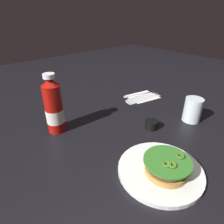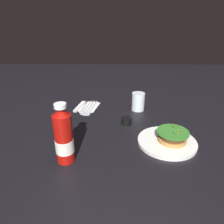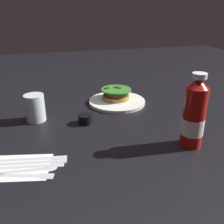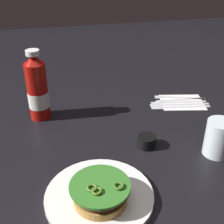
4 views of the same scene
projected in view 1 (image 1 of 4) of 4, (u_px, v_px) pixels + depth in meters
The scene contains 12 objects.
ground_plane at pixel (149, 137), 0.72m from camera, with size 3.00×3.00×0.00m, color black.
dinner_plate at pixel (160, 170), 0.57m from camera, with size 0.25×0.25×0.01m, color white.
burger_sandwich at pixel (167, 166), 0.54m from camera, with size 0.13×0.13×0.05m.
ketchup_bottle at pixel (54, 108), 0.72m from camera, with size 0.07×0.07×0.23m.
water_glass at pixel (193, 110), 0.81m from camera, with size 0.07×0.07×0.10m, color silver.
condiment_cup at pixel (152, 124), 0.77m from camera, with size 0.05×0.05×0.03m, color black.
napkin at pixel (143, 97), 1.05m from camera, with size 0.15×0.12×0.00m, color white.
fork_utensil at pixel (136, 94), 1.07m from camera, with size 0.18×0.07×0.00m.
spoon_utensil at pixel (137, 96), 1.05m from camera, with size 0.19×0.03×0.00m.
table_knife at pixel (139, 97), 1.04m from camera, with size 0.20×0.05×0.00m.
steak_knife at pixel (141, 98), 1.02m from camera, with size 0.22×0.05×0.00m.
butter_knife at pixel (143, 99), 1.01m from camera, with size 0.21×0.05×0.00m.
Camera 1 is at (0.50, 0.35, 0.43)m, focal length 30.71 mm.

